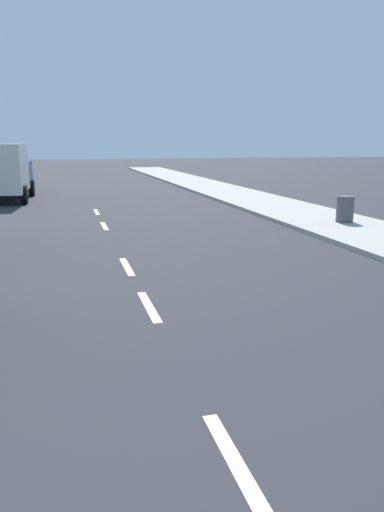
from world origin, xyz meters
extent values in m
plane|color=#2D2D33|center=(0.00, 20.00, 0.00)|extent=(160.00, 160.00, 0.00)
cube|color=#B2ADA3|center=(7.92, 22.00, 0.07)|extent=(3.60, 80.00, 0.14)
cube|color=white|center=(0.00, 7.23, 0.00)|extent=(0.16, 1.80, 0.01)
cube|color=white|center=(0.00, 12.00, 0.00)|extent=(0.16, 1.80, 0.01)
cube|color=white|center=(0.00, 15.11, 0.00)|extent=(0.16, 1.80, 0.01)
cube|color=white|center=(0.00, 21.34, 0.00)|extent=(0.16, 1.80, 0.01)
cube|color=white|center=(0.00, 25.22, 0.00)|extent=(0.16, 1.80, 0.01)
cube|color=#23478C|center=(-4.16, 33.05, 1.20)|extent=(2.49, 2.43, 1.40)
cylinder|color=black|center=(-2.97, 32.88, 0.45)|extent=(0.31, 0.91, 0.90)
cylinder|color=black|center=(-3.12, 28.98, 0.45)|extent=(0.31, 0.91, 0.90)
cylinder|color=#47474C|center=(8.16, 19.26, 0.59)|extent=(0.60, 0.60, 0.91)
camera|label=1|loc=(-1.41, 3.34, 2.86)|focal=35.97mm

